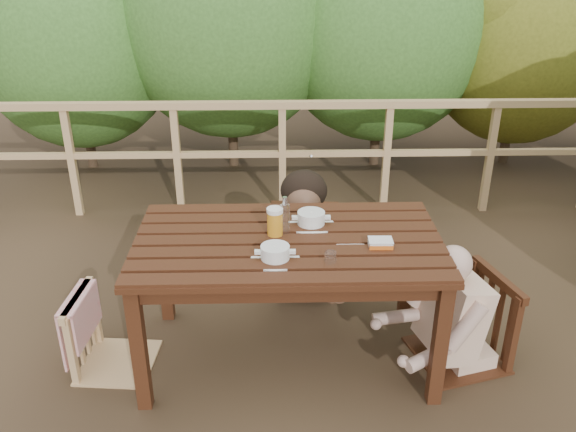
{
  "coord_description": "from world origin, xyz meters",
  "views": [
    {
      "loc": [
        -0.07,
        -2.93,
        2.34
      ],
      "look_at": [
        0.0,
        0.05,
        0.9
      ],
      "focal_mm": 38.05,
      "sensor_mm": 36.0,
      "label": 1
    }
  ],
  "objects_px": {
    "diner_right": "(475,265)",
    "butter_tub": "(380,244)",
    "chair_right": "(466,286)",
    "chair_left": "(110,301)",
    "chair_far": "(304,219)",
    "bottle": "(285,216)",
    "table": "(288,300)",
    "beer_glass": "(275,223)",
    "woman": "(304,191)",
    "soup_near": "(275,253)",
    "tumbler": "(330,258)",
    "soup_far": "(311,219)",
    "bread_roll": "(278,252)"
  },
  "relations": [
    {
      "from": "diner_right",
      "to": "butter_tub",
      "type": "height_order",
      "value": "diner_right"
    },
    {
      "from": "chair_right",
      "to": "butter_tub",
      "type": "height_order",
      "value": "chair_right"
    },
    {
      "from": "chair_left",
      "to": "chair_far",
      "type": "relative_size",
      "value": 0.89
    },
    {
      "from": "bottle",
      "to": "chair_right",
      "type": "bearing_deg",
      "value": -6.35
    },
    {
      "from": "table",
      "to": "beer_glass",
      "type": "distance_m",
      "value": 0.48
    },
    {
      "from": "table",
      "to": "butter_tub",
      "type": "xyz_separation_m",
      "value": [
        0.49,
        -0.1,
        0.41
      ]
    },
    {
      "from": "table",
      "to": "chair_far",
      "type": "height_order",
      "value": "chair_far"
    },
    {
      "from": "woman",
      "to": "bottle",
      "type": "relative_size",
      "value": 5.99
    },
    {
      "from": "chair_far",
      "to": "woman",
      "type": "relative_size",
      "value": 0.71
    },
    {
      "from": "soup_near",
      "to": "tumbler",
      "type": "height_order",
      "value": "soup_near"
    },
    {
      "from": "chair_left",
      "to": "tumbler",
      "type": "distance_m",
      "value": 1.28
    },
    {
      "from": "soup_far",
      "to": "butter_tub",
      "type": "relative_size",
      "value": 2.06
    },
    {
      "from": "chair_left",
      "to": "soup_near",
      "type": "distance_m",
      "value": 1.01
    },
    {
      "from": "chair_left",
      "to": "soup_far",
      "type": "relative_size",
      "value": 3.28
    },
    {
      "from": "chair_right",
      "to": "soup_far",
      "type": "distance_m",
      "value": 0.95
    },
    {
      "from": "soup_far",
      "to": "soup_near",
      "type": "bearing_deg",
      "value": -117.94
    },
    {
      "from": "table",
      "to": "chair_far",
      "type": "xyz_separation_m",
      "value": [
        0.13,
        0.85,
        0.1
      ]
    },
    {
      "from": "chair_left",
      "to": "chair_far",
      "type": "bearing_deg",
      "value": -46.1
    },
    {
      "from": "soup_near",
      "to": "tumbler",
      "type": "relative_size",
      "value": 3.55
    },
    {
      "from": "tumbler",
      "to": "beer_glass",
      "type": "bearing_deg",
      "value": 132.05
    },
    {
      "from": "bottle",
      "to": "bread_roll",
      "type": "bearing_deg",
      "value": -98.49
    },
    {
      "from": "tumbler",
      "to": "butter_tub",
      "type": "xyz_separation_m",
      "value": [
        0.28,
        0.16,
        -0.01
      ]
    },
    {
      "from": "beer_glass",
      "to": "butter_tub",
      "type": "xyz_separation_m",
      "value": [
        0.56,
        -0.15,
        -0.06
      ]
    },
    {
      "from": "tumbler",
      "to": "butter_tub",
      "type": "bearing_deg",
      "value": 29.39
    },
    {
      "from": "chair_left",
      "to": "beer_glass",
      "type": "xyz_separation_m",
      "value": [
        0.93,
        0.11,
        0.43
      ]
    },
    {
      "from": "soup_near",
      "to": "soup_far",
      "type": "relative_size",
      "value": 0.95
    },
    {
      "from": "woman",
      "to": "beer_glass",
      "type": "relative_size",
      "value": 7.93
    },
    {
      "from": "woman",
      "to": "tumbler",
      "type": "xyz_separation_m",
      "value": [
        0.07,
        -1.13,
        0.12
      ]
    },
    {
      "from": "table",
      "to": "diner_right",
      "type": "distance_m",
      "value": 1.06
    },
    {
      "from": "bread_roll",
      "to": "tumbler",
      "type": "height_order",
      "value": "tumbler"
    },
    {
      "from": "soup_far",
      "to": "bottle",
      "type": "distance_m",
      "value": 0.2
    },
    {
      "from": "soup_near",
      "to": "chair_far",
      "type": "bearing_deg",
      "value": 79.16
    },
    {
      "from": "table",
      "to": "woman",
      "type": "height_order",
      "value": "woman"
    },
    {
      "from": "chair_far",
      "to": "beer_glass",
      "type": "bearing_deg",
      "value": -100.06
    },
    {
      "from": "bottle",
      "to": "tumbler",
      "type": "bearing_deg",
      "value": -56.11
    },
    {
      "from": "table",
      "to": "butter_tub",
      "type": "distance_m",
      "value": 0.65
    },
    {
      "from": "soup_far",
      "to": "beer_glass",
      "type": "distance_m",
      "value": 0.25
    },
    {
      "from": "table",
      "to": "woman",
      "type": "distance_m",
      "value": 0.93
    },
    {
      "from": "chair_far",
      "to": "chair_right",
      "type": "distance_m",
      "value": 1.25
    },
    {
      "from": "chair_right",
      "to": "beer_glass",
      "type": "height_order",
      "value": "chair_right"
    },
    {
      "from": "beer_glass",
      "to": "bottle",
      "type": "bearing_deg",
      "value": 23.54
    },
    {
      "from": "chair_left",
      "to": "bottle",
      "type": "bearing_deg",
      "value": -77.44
    },
    {
      "from": "woman",
      "to": "soup_far",
      "type": "bearing_deg",
      "value": 94.36
    },
    {
      "from": "woman",
      "to": "soup_near",
      "type": "xyz_separation_m",
      "value": [
        -0.2,
        -1.09,
        0.13
      ]
    },
    {
      "from": "soup_near",
      "to": "soup_far",
      "type": "bearing_deg",
      "value": 62.06
    },
    {
      "from": "chair_far",
      "to": "bottle",
      "type": "relative_size",
      "value": 4.26
    },
    {
      "from": "chair_right",
      "to": "woman",
      "type": "height_order",
      "value": "woman"
    },
    {
      "from": "butter_tub",
      "to": "diner_right",
      "type": "bearing_deg",
      "value": 7.67
    },
    {
      "from": "chair_far",
      "to": "soup_near",
      "type": "height_order",
      "value": "chair_far"
    },
    {
      "from": "butter_tub",
      "to": "soup_far",
      "type": "bearing_deg",
      "value": 142.77
    }
  ]
}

